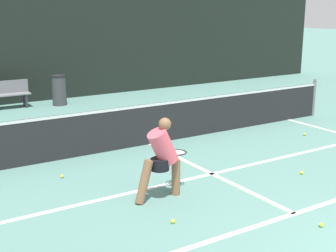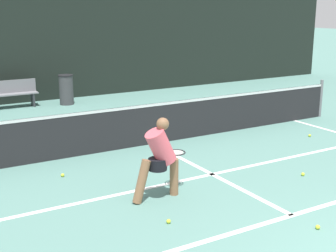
{
  "view_description": "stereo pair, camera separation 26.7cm",
  "coord_description": "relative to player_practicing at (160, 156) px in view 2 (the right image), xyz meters",
  "views": [
    {
      "loc": [
        -5.19,
        -2.42,
        3.1
      ],
      "look_at": [
        -0.72,
        4.67,
        0.95
      ],
      "focal_mm": 50.0,
      "sensor_mm": 36.0,
      "label": 1
    },
    {
      "loc": [
        -4.96,
        -2.56,
        3.1
      ],
      "look_at": [
        -0.72,
        4.67,
        0.95
      ],
      "focal_mm": 50.0,
      "sensor_mm": 36.0,
      "label": 2
    }
  ],
  "objects": [
    {
      "name": "tennis_ball_scattered_1",
      "position": [
        -0.37,
        -0.9,
        -0.7
      ],
      "size": [
        0.07,
        0.07,
        0.07
      ],
      "primitive_type": "sphere",
      "color": "#D1E033",
      "rests_on": "ground"
    },
    {
      "name": "court_baseline_near",
      "position": [
        1.4,
        -1.62,
        -0.73
      ],
      "size": [
        11.0,
        0.1,
        0.01
      ],
      "primitive_type": "cube",
      "color": "white",
      "rests_on": "ground"
    },
    {
      "name": "court_center_mark",
      "position": [
        1.4,
        0.6,
        -0.73
      ],
      "size": [
        0.1,
        4.45,
        0.01
      ],
      "primitive_type": "cube",
      "color": "white",
      "rests_on": "ground"
    },
    {
      "name": "tennis_ball_scattered_3",
      "position": [
        1.39,
        -2.14,
        -0.7
      ],
      "size": [
        0.07,
        0.07,
        0.07
      ],
      "primitive_type": "sphere",
      "color": "#D1E033",
      "rests_on": "ground"
    },
    {
      "name": "trash_bin",
      "position": [
        1.15,
        8.21,
        -0.24
      ],
      "size": [
        0.47,
        0.47,
        0.97
      ],
      "color": "#3F3F42",
      "rests_on": "ground"
    },
    {
      "name": "player_practicing",
      "position": [
        0.0,
        0.0,
        0.0
      ],
      "size": [
        1.15,
        0.6,
        1.37
      ],
      "rotation": [
        0.0,
        0.0,
        0.02
      ],
      "color": "#8C6042",
      "rests_on": "ground"
    },
    {
      "name": "courtside_bench",
      "position": [
        -0.52,
        8.57,
        -0.26
      ],
      "size": [
        1.62,
        0.39,
        0.86
      ],
      "rotation": [
        0.0,
        0.0,
        -0.01
      ],
      "color": "slate",
      "rests_on": "ground"
    },
    {
      "name": "fence_back",
      "position": [
        1.4,
        9.24,
        1.04
      ],
      "size": [
        24.0,
        0.06,
        3.55
      ],
      "color": "black",
      "rests_on": "ground"
    },
    {
      "name": "tennis_ball_scattered_4",
      "position": [
        2.83,
        -0.46,
        -0.7
      ],
      "size": [
        0.07,
        0.07,
        0.07
      ],
      "primitive_type": "sphere",
      "color": "#D1E033",
      "rests_on": "ground"
    },
    {
      "name": "court_service_line",
      "position": [
        1.4,
        0.47,
        -0.73
      ],
      "size": [
        8.25,
        0.1,
        0.01
      ],
      "primitive_type": "cube",
      "color": "white",
      "rests_on": "ground"
    },
    {
      "name": "parked_car",
      "position": [
        -0.08,
        12.29,
        -0.14
      ],
      "size": [
        1.83,
        4.48,
        1.41
      ],
      "color": "black",
      "rests_on": "ground"
    },
    {
      "name": "tennis_ball_scattered_2",
      "position": [
        -1.09,
        1.78,
        -0.7
      ],
      "size": [
        0.07,
        0.07,
        0.07
      ],
      "primitive_type": "sphere",
      "color": "#D1E033",
      "rests_on": "ground"
    },
    {
      "name": "net",
      "position": [
        1.4,
        2.83,
        -0.22
      ],
      "size": [
        11.09,
        0.09,
        1.07
      ],
      "color": "slate",
      "rests_on": "ground"
    },
    {
      "name": "tennis_ball_scattered_0",
      "position": [
        5.01,
        1.42,
        -0.7
      ],
      "size": [
        0.07,
        0.07,
        0.07
      ],
      "primitive_type": "sphere",
      "color": "#D1E033",
      "rests_on": "ground"
    }
  ]
}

